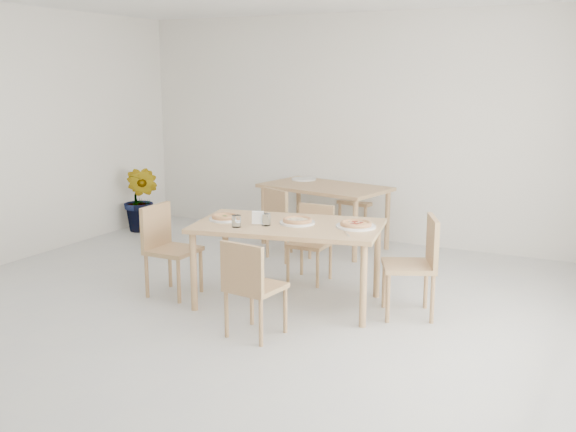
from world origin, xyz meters
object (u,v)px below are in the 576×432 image
at_px(plate_pepperoni, 356,226).
at_px(second_table, 325,193).
at_px(pizza_margherita, 225,217).
at_px(chair_north, 312,237).
at_px(napkin_holder, 258,219).
at_px(chair_west, 166,243).
at_px(chair_back_n, 364,195).
at_px(chair_south, 250,282).
at_px(tumbler_a, 266,220).
at_px(chair_back_s, 283,219).
at_px(potted_plant, 141,199).
at_px(pizza_pepperoni, 356,224).
at_px(tumbler_b, 236,221).
at_px(plate_margherita, 225,219).
at_px(main_table, 288,232).
at_px(pizza_mushroom, 297,220).
at_px(chair_east, 418,259).
at_px(plate_mushroom, 297,223).
at_px(plate_empty, 304,179).

distance_m(plate_pepperoni, second_table, 2.22).
bearing_deg(pizza_margherita, plate_pepperoni, 12.88).
bearing_deg(chair_north, napkin_holder, -96.62).
bearing_deg(pizza_margherita, chair_west, -165.93).
height_order(napkin_holder, chair_back_n, chair_back_n).
bearing_deg(chair_south, chair_north, -75.67).
bearing_deg(tumbler_a, chair_back_s, 111.79).
distance_m(napkin_holder, second_table, 2.25).
bearing_deg(potted_plant, pizza_pepperoni, -22.86).
relative_size(chair_south, chair_back_n, 0.89).
bearing_deg(tumbler_b, second_table, 94.95).
xyz_separation_m(napkin_holder, second_table, (-0.33, 2.22, -0.14)).
xyz_separation_m(chair_west, pizza_pepperoni, (1.75, 0.41, 0.28)).
xyz_separation_m(second_table, chair_back_n, (0.21, 0.79, -0.14)).
bearing_deg(plate_margherita, main_table, 12.10).
xyz_separation_m(chair_west, tumbler_a, (1.02, 0.12, 0.31)).
bearing_deg(chair_north, pizza_pepperoni, -42.23).
height_order(main_table, pizza_pepperoni, pizza_pepperoni).
bearing_deg(main_table, pizza_mushroom, 19.29).
xyz_separation_m(pizza_margherita, second_table, (0.04, 2.18, -0.12)).
bearing_deg(chair_north, chair_back_n, 95.64).
xyz_separation_m(pizza_pepperoni, chair_back_n, (-0.94, 2.70, -0.26)).
xyz_separation_m(chair_north, chair_back_n, (-0.23, 2.07, 0.08)).
bearing_deg(pizza_mushroom, chair_east, 10.03).
distance_m(pizza_pepperoni, tumbler_b, 1.05).
bearing_deg(second_table, chair_west, -93.20).
xyz_separation_m(plate_mushroom, pizza_mushroom, (0.00, 0.00, 0.02)).
xyz_separation_m(tumbler_a, tumbler_b, (-0.20, -0.17, -0.00)).
height_order(tumbler_b, second_table, tumbler_b).
height_order(pizza_margherita, potted_plant, potted_plant).
distance_m(plate_margherita, potted_plant, 3.05).
height_order(main_table, pizza_mushroom, pizza_mushroom).
bearing_deg(potted_plant, chair_west, -46.03).
height_order(plate_pepperoni, potted_plant, potted_plant).
bearing_deg(chair_back_n, second_table, -94.05).
xyz_separation_m(chair_east, plate_margherita, (-1.73, -0.36, 0.25)).
bearing_deg(tumbler_b, chair_south, -50.42).
bearing_deg(chair_north, second_table, 108.12).
relative_size(plate_mushroom, tumbler_b, 3.00).
xyz_separation_m(chair_north, napkin_holder, (-0.10, -0.94, 0.36)).
bearing_deg(plate_pepperoni, plate_mushroom, -169.01).
bearing_deg(tumbler_b, chair_north, 78.27).
bearing_deg(pizza_pepperoni, chair_south, -115.58).
distance_m(tumbler_a, plate_empty, 2.63).
bearing_deg(chair_west, main_table, -77.49).
distance_m(pizza_mushroom, potted_plant, 3.52).
height_order(tumbler_a, chair_back_n, chair_back_n).
bearing_deg(chair_back_s, main_table, 144.09).
bearing_deg(tumbler_a, chair_south, -70.71).
bearing_deg(chair_west, chair_back_s, -15.83).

